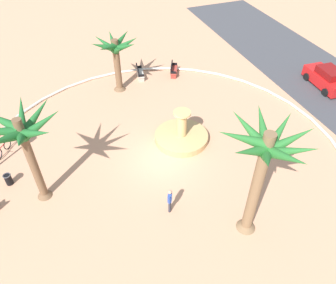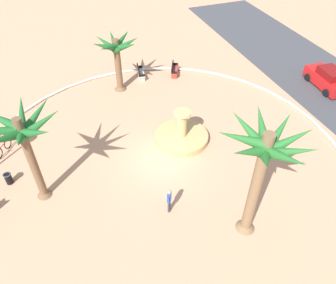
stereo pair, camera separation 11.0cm
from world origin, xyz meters
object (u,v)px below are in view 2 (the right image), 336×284
palm_tree_by_curb (263,159)px  person_cyclist_helmet (16,128)px  bench_west (174,71)px  palm_tree_near_fountain (22,136)px  bicycle_red_frame (3,148)px  palm_tree_mid_plaza (117,52)px  fountain (181,136)px  person_cyclist_photo (169,200)px  parked_car_leftmost (328,79)px  trash_bin (8,178)px  bench_east (141,74)px

palm_tree_by_curb → person_cyclist_helmet: size_ratio=4.06×
palm_tree_by_curb → bench_west: size_ratio=3.98×
palm_tree_near_fountain → bicycle_red_frame: palm_tree_near_fountain is taller
palm_tree_mid_plaza → bicycle_red_frame: 10.49m
fountain → person_cyclist_helmet: (-3.90, -10.19, 0.59)m
fountain → palm_tree_by_curb: 8.88m
palm_tree_near_fountain → person_cyclist_helmet: 6.72m
person_cyclist_photo → parked_car_leftmost: bearing=113.6°
bench_west → parked_car_leftmost: parked_car_leftmost is taller
palm_tree_near_fountain → person_cyclist_photo: (3.43, 6.23, -3.50)m
palm_tree_near_fountain → parked_car_leftmost: palm_tree_near_fountain is taller
person_cyclist_helmet → person_cyclist_photo: 11.68m
trash_bin → palm_tree_by_curb: bearing=56.5°
bench_west → trash_bin: bench_west is taller
person_cyclist_helmet → bench_east: bearing=115.9°
palm_tree_near_fountain → palm_tree_by_curb: 11.19m
person_cyclist_helmet → parked_car_leftmost: 23.86m
bench_west → trash_bin: size_ratio=2.27×
person_cyclist_helmet → parked_car_leftmost: (1.90, 23.78, -0.13)m
fountain → bench_east: size_ratio=2.15×
parked_car_leftmost → palm_tree_near_fountain: bearing=-80.7°
palm_tree_near_fountain → bicycle_red_frame: 6.43m
bench_east → person_cyclist_photo: (13.92, -2.64, 0.56)m
fountain → trash_bin: 10.88m
bench_east → person_cyclist_helmet: size_ratio=1.02×
bench_east → fountain: bearing=1.1°
bench_east → palm_tree_by_curb: bearing=2.3°
trash_bin → person_cyclist_helmet: (-3.95, 0.69, 0.52)m
bench_east → bicycle_red_frame: size_ratio=1.12×
trash_bin → palm_tree_mid_plaza: bearing=131.5°
fountain → bench_east: bearing=-178.9°
palm_tree_near_fountain → person_cyclist_photo: 7.93m
fountain → bicycle_red_frame: 11.51m
fountain → palm_tree_mid_plaza: bearing=-163.3°
palm_tree_mid_plaza → parked_car_leftmost: (5.57, 15.87, -2.52)m
palm_tree_near_fountain → bench_west: size_ratio=3.44×
palm_tree_near_fountain → person_cyclist_helmet: bearing=-168.5°
fountain → palm_tree_mid_plaza: palm_tree_mid_plaza is taller
palm_tree_mid_plaza → bench_west: palm_tree_mid_plaza is taller
palm_tree_near_fountain → palm_tree_by_curb: bearing=58.5°
parked_car_leftmost → person_cyclist_photo: bearing=-66.4°
palm_tree_near_fountain → person_cyclist_photo: bearing=61.1°
person_cyclist_helmet → bench_west: bearing=108.5°
fountain → palm_tree_near_fountain: (1.72, -9.05, 4.09)m
bicycle_red_frame → parked_car_leftmost: (0.82, 24.75, 0.40)m
palm_tree_mid_plaza → bicycle_red_frame: size_ratio=3.04×
trash_bin → bicycle_red_frame: 2.88m
bicycle_red_frame → parked_car_leftmost: bearing=88.1°
trash_bin → person_cyclist_photo: 9.56m
palm_tree_by_curb → person_cyclist_photo: size_ratio=4.06×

